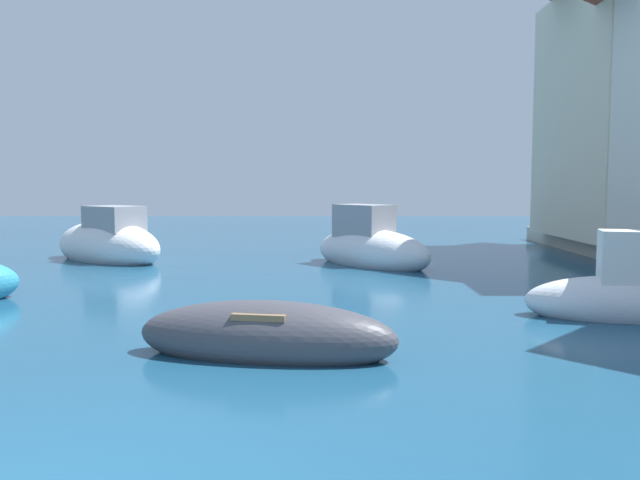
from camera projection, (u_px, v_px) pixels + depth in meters
name	position (u px, v px, depth m)	size (l,w,h in m)	color
moored_boat_0	(266.00, 336.00, 8.47)	(3.51, 1.61, 0.93)	#3F3F47
moored_boat_3	(108.00, 244.00, 18.87)	(4.32, 3.82, 1.89)	white
moored_boat_5	(370.00, 248.00, 17.86)	(3.66, 3.97, 1.91)	white
moored_boat_7	(625.00, 295.00, 10.78)	(3.17, 1.73, 1.65)	white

